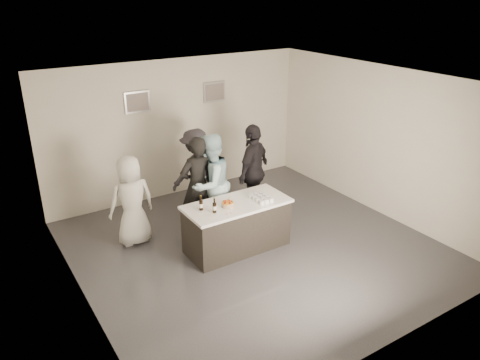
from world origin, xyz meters
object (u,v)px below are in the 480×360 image
Objects in this scene: bar_counter at (237,226)px; cake at (228,205)px; person_main_black at (197,185)px; person_guest_back at (196,170)px; person_main_blue at (210,184)px; person_guest_right at (253,171)px; person_guest_left at (132,201)px; beer_bottle_b at (214,205)px; beer_bottle_a at (201,203)px.

cake is at bearing -169.68° from bar_counter.
bar_counter is 1.11m from person_main_black.
person_guest_back is (0.38, 1.87, -0.07)m from cake.
person_main_blue is (-0.05, 0.85, 0.51)m from bar_counter.
person_guest_back is (-0.84, 0.86, -0.09)m from person_guest_right.
bar_counter is 1.11× the size of person_guest_left.
person_guest_right reaches higher than person_guest_left.
bar_counter is at bearing 12.22° from beer_bottle_b.
beer_bottle_a is at bearing 55.14° from person_guest_back.
person_main_black is (0.24, 1.06, -0.08)m from beer_bottle_b.
person_guest_right is at bearing 35.55° from beer_bottle_b.
person_guest_back reaches higher than cake.
bar_counter is at bearing 69.03° from person_main_blue.
person_guest_left is at bearing 126.37° from beer_bottle_b.
cake is 0.47m from beer_bottle_a.
person_main_black is 0.98× the size of person_main_blue.
cake is at bearing 136.52° from person_guest_left.
person_guest_left is 0.87× the size of person_guest_right.
person_guest_right is at bearing 175.77° from person_guest_left.
bar_counter is 0.88m from beer_bottle_a.
person_main_black is at bearing 77.27° from beer_bottle_b.
beer_bottle_a is 0.16× the size of person_guest_left.
bar_counter is 1.89m from person_guest_back.
cake reaches higher than bar_counter.
beer_bottle_a is at bearing 127.49° from person_guest_left.
bar_counter is 1.00m from person_main_blue.
person_guest_left is (-0.82, 1.11, -0.19)m from beer_bottle_a.
person_guest_right is at bearing 27.93° from beer_bottle_a.
beer_bottle_a is 1.93m from person_guest_back.
beer_bottle_a is 0.95m from person_main_black.
beer_bottle_a is at bearing -2.61° from person_guest_right.
person_main_blue is 1.11× the size of person_guest_back.
cake is (-0.21, -0.04, 0.49)m from bar_counter.
person_main_black is 1.09× the size of person_guest_back.
cake is 0.11× the size of person_main_blue.
person_guest_left is at bearing -12.38° from person_main_black.
person_main_blue is 1.01m from person_guest_back.
person_main_blue is (0.46, 0.96, -0.07)m from beer_bottle_b.
person_main_black is at bearing 169.60° from person_guest_left.
cake is 0.11× the size of person_main_black.
person_guest_right reaches higher than person_main_black.
person_main_blue is (0.22, -0.10, 0.02)m from person_main_black.
person_main_black is (-0.05, 0.99, 0.01)m from cake.
person_guest_left is 1.76m from person_guest_back.
cake is at bearing 9.13° from person_guest_right.
person_guest_left is (-1.20, 0.24, -0.11)m from person_main_black.
beer_bottle_b is 1.09m from person_main_black.
beer_bottle_a is (-0.44, 0.13, 0.09)m from cake.
cake is at bearing 68.91° from person_guest_back.
beer_bottle_a is 0.15× the size of person_guest_back.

